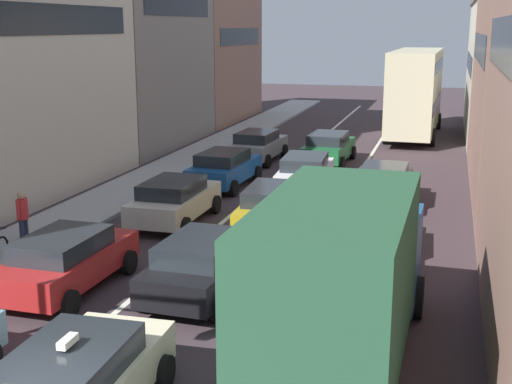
# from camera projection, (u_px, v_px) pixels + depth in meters

# --- Properties ---
(sidewalk_left) EXTENTS (2.60, 64.00, 0.14)m
(sidewalk_left) POSITION_uv_depth(u_px,v_px,m) (158.00, 175.00, 30.15)
(sidewalk_left) COLOR #A4A4A4
(sidewalk_left) RESTS_ON ground
(lane_stripe_left) EXTENTS (0.16, 60.00, 0.01)m
(lane_stripe_left) POSITION_uv_depth(u_px,v_px,m) (268.00, 183.00, 28.85)
(lane_stripe_left) COLOR silver
(lane_stripe_left) RESTS_ON ground
(lane_stripe_right) EXTENTS (0.16, 60.00, 0.01)m
(lane_stripe_right) POSITION_uv_depth(u_px,v_px,m) (350.00, 188.00, 27.96)
(lane_stripe_right) COLOR silver
(lane_stripe_right) RESTS_ON ground
(building_row_left) EXTENTS (7.20, 43.90, 13.87)m
(building_row_left) POSITION_uv_depth(u_px,v_px,m) (69.00, 35.00, 32.29)
(building_row_left) COLOR gray
(building_row_left) RESTS_ON ground
(removalist_box_truck) EXTENTS (2.80, 7.74, 3.58)m
(removalist_box_truck) POSITION_uv_depth(u_px,v_px,m) (343.00, 273.00, 12.72)
(removalist_box_truck) COLOR navy
(removalist_box_truck) RESTS_ON ground
(taxi_centre_lane_front) EXTENTS (2.18, 4.36, 1.66)m
(taxi_centre_lane_front) POSITION_uv_depth(u_px,v_px,m) (75.00, 383.00, 11.14)
(taxi_centre_lane_front) COLOR beige
(taxi_centre_lane_front) RESTS_ON ground
(sedan_centre_lane_second) EXTENTS (2.19, 4.36, 1.49)m
(sedan_centre_lane_second) POSITION_uv_depth(u_px,v_px,m) (204.00, 263.00, 16.76)
(sedan_centre_lane_second) COLOR black
(sedan_centre_lane_second) RESTS_ON ground
(wagon_left_lane_second) EXTENTS (2.12, 4.33, 1.49)m
(wagon_left_lane_second) POSITION_uv_depth(u_px,v_px,m) (66.00, 260.00, 17.01)
(wagon_left_lane_second) COLOR #A51E1E
(wagon_left_lane_second) RESTS_ON ground
(hatchback_centre_lane_third) EXTENTS (2.23, 4.38, 1.49)m
(hatchback_centre_lane_third) POSITION_uv_depth(u_px,v_px,m) (274.00, 207.00, 22.04)
(hatchback_centre_lane_third) COLOR #B29319
(hatchback_centre_lane_third) RESTS_ON ground
(sedan_left_lane_third) EXTENTS (2.07, 4.31, 1.49)m
(sedan_left_lane_third) POSITION_uv_depth(u_px,v_px,m) (174.00, 200.00, 22.93)
(sedan_left_lane_third) COLOR beige
(sedan_left_lane_third) RESTS_ON ground
(coupe_centre_lane_fourth) EXTENTS (2.27, 4.40, 1.49)m
(coupe_centre_lane_fourth) POSITION_uv_depth(u_px,v_px,m) (305.00, 172.00, 27.20)
(coupe_centre_lane_fourth) COLOR silver
(coupe_centre_lane_fourth) RESTS_ON ground
(sedan_left_lane_fourth) EXTENTS (2.23, 4.38, 1.49)m
(sedan_left_lane_fourth) POSITION_uv_depth(u_px,v_px,m) (224.00, 168.00, 28.10)
(sedan_left_lane_fourth) COLOR #194C8C
(sedan_left_lane_fourth) RESTS_ON ground
(sedan_centre_lane_fifth) EXTENTS (2.21, 4.37, 1.49)m
(sedan_centre_lane_fifth) POSITION_uv_depth(u_px,v_px,m) (329.00, 147.00, 32.87)
(sedan_centre_lane_fifth) COLOR #19592D
(sedan_centre_lane_fifth) RESTS_ON ground
(sedan_left_lane_fifth) EXTENTS (2.20, 4.37, 1.49)m
(sedan_left_lane_fifth) POSITION_uv_depth(u_px,v_px,m) (258.00, 145.00, 33.42)
(sedan_left_lane_fifth) COLOR gray
(sedan_left_lane_fifth) RESTS_ON ground
(sedan_right_lane_behind_truck) EXTENTS (2.16, 4.35, 1.49)m
(sedan_right_lane_behind_truck) POSITION_uv_depth(u_px,v_px,m) (367.00, 228.00, 19.73)
(sedan_right_lane_behind_truck) COLOR #759EB7
(sedan_right_lane_behind_truck) RESTS_ON ground
(wagon_right_lane_far) EXTENTS (2.08, 4.31, 1.49)m
(wagon_right_lane_far) POSITION_uv_depth(u_px,v_px,m) (384.00, 184.00, 25.19)
(wagon_right_lane_far) COLOR black
(wagon_right_lane_far) RESTS_ON ground
(bus_mid_queue_primary) EXTENTS (3.00, 10.56, 5.06)m
(bus_mid_queue_primary) POSITION_uv_depth(u_px,v_px,m) (416.00, 89.00, 40.43)
(bus_mid_queue_primary) COLOR #BFB793
(bus_mid_queue_primary) RESTS_ON ground
(pedestrian_near_kerb) EXTENTS (0.34, 0.54, 1.66)m
(pedestrian_near_kerb) POSITION_uv_depth(u_px,v_px,m) (23.00, 215.00, 20.50)
(pedestrian_near_kerb) COLOR #262D47
(pedestrian_near_kerb) RESTS_ON ground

